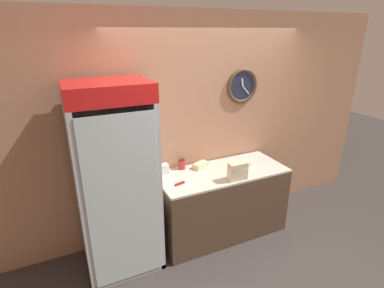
{
  "coord_description": "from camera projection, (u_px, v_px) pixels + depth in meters",
  "views": [
    {
      "loc": [
        -1.73,
        -1.93,
        2.47
      ],
      "look_at": [
        -0.38,
        0.94,
        1.27
      ],
      "focal_mm": 28.0,
      "sensor_mm": 36.0,
      "label": 1
    }
  ],
  "objects": [
    {
      "name": "ground_plane",
      "position": [
        262.0,
        277.0,
        3.19
      ],
      "size": [
        14.0,
        14.0,
        0.0
      ],
      "primitive_type": "plane",
      "color": "#383330"
    },
    {
      "name": "wall_back",
      "position": [
        208.0,
        124.0,
        3.8
      ],
      "size": [
        5.2,
        0.1,
        2.7
      ],
      "color": "#AD7A5B",
      "rests_on": "ground_plane"
    },
    {
      "name": "prep_counter",
      "position": [
        221.0,
        202.0,
        3.79
      ],
      "size": [
        1.6,
        0.68,
        0.87
      ],
      "color": "#4C3828",
      "rests_on": "ground_plane"
    },
    {
      "name": "beverage_cooler",
      "position": [
        114.0,
        171.0,
        3.09
      ],
      "size": [
        0.78,
        0.68,
        2.04
      ],
      "color": "#B2B7BC",
      "rests_on": "ground_plane"
    },
    {
      "name": "sandwich_stack_bottom",
      "position": [
        237.0,
        177.0,
        3.42
      ],
      "size": [
        0.22,
        0.12,
        0.07
      ],
      "color": "beige",
      "rests_on": "prep_counter"
    },
    {
      "name": "sandwich_stack_middle",
      "position": [
        238.0,
        171.0,
        3.4
      ],
      "size": [
        0.22,
        0.11,
        0.07
      ],
      "color": "beige",
      "rests_on": "sandwich_stack_bottom"
    },
    {
      "name": "sandwich_stack_top",
      "position": [
        238.0,
        166.0,
        3.37
      ],
      "size": [
        0.22,
        0.11,
        0.07
      ],
      "color": "beige",
      "rests_on": "sandwich_stack_middle"
    },
    {
      "name": "sandwich_flat_left",
      "position": [
        242.0,
        165.0,
        3.72
      ],
      "size": [
        0.22,
        0.13,
        0.07
      ],
      "color": "beige",
      "rests_on": "prep_counter"
    },
    {
      "name": "sandwich_flat_right",
      "position": [
        201.0,
        165.0,
        3.73
      ],
      "size": [
        0.22,
        0.17,
        0.06
      ],
      "color": "beige",
      "rests_on": "prep_counter"
    },
    {
      "name": "chefs_knife",
      "position": [
        185.0,
        182.0,
        3.36
      ],
      "size": [
        0.35,
        0.11,
        0.02
      ],
      "color": "silver",
      "rests_on": "prep_counter"
    },
    {
      "name": "condiment_jar",
      "position": [
        182.0,
        164.0,
        3.68
      ],
      "size": [
        0.09,
        0.09,
        0.13
      ],
      "color": "#B72D23",
      "rests_on": "prep_counter"
    },
    {
      "name": "napkin_dispenser",
      "position": [
        164.0,
        169.0,
        3.55
      ],
      "size": [
        0.11,
        0.09,
        0.12
      ],
      "color": "silver",
      "rests_on": "prep_counter"
    }
  ]
}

